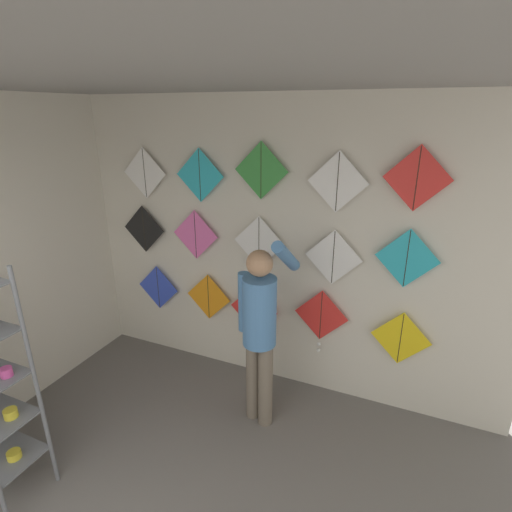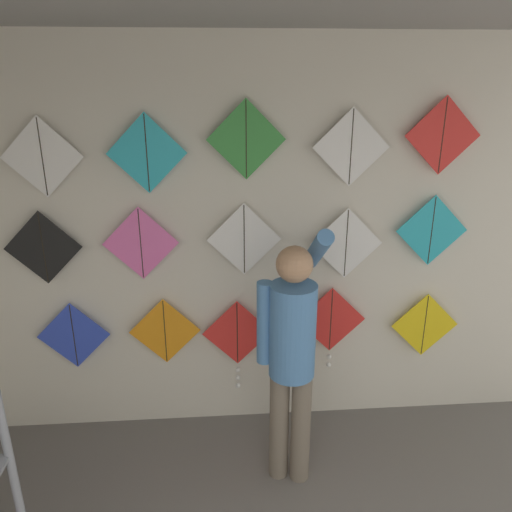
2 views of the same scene
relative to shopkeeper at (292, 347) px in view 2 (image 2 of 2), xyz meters
The scene contains 17 objects.
back_panel 0.83m from the shopkeeper, 110.31° to the left, with size 4.61×0.06×2.80m, color beige.
shopkeeper is the anchor object (origin of this frame).
kite_0 1.59m from the shopkeeper, 158.58° to the left, with size 0.51×0.01×0.51m.
kite_1 1.03m from the shopkeeper, 145.20° to the left, with size 0.51×0.01×0.51m.
kite_2 0.70m from the shopkeeper, 118.38° to the left, with size 0.51×0.04×0.72m.
kite_3 0.71m from the shopkeeper, 56.90° to the left, with size 0.51×0.04×0.65m.
kite_4 1.25m from the shopkeeper, 27.89° to the left, with size 0.51×0.01×0.51m.
kite_5 1.76m from the shopkeeper, 160.02° to the left, with size 0.51×0.01×0.51m.
kite_6 1.22m from the shopkeeper, 148.69° to the left, with size 0.51×0.01×0.51m.
kite_7 0.81m from the shopkeeper, 113.84° to the left, with size 0.51×0.01×0.51m.
kite_8 0.86m from the shopkeeper, 51.90° to the left, with size 0.51×0.01×0.51m.
kite_9 1.32m from the shopkeeper, 28.74° to the left, with size 0.51×0.01×0.51m.
kite_10 1.94m from the shopkeeper, 159.06° to the left, with size 0.51×0.01×0.51m.
kite_11 1.51m from the shopkeeper, 146.28° to the left, with size 0.51×0.01×0.51m.
kite_12 1.33m from the shopkeeper, 112.33° to the left, with size 0.51×0.01×0.51m.
kite_13 1.33m from the shopkeeper, 52.42° to the left, with size 0.51×0.01×0.51m.
kite_14 1.68m from the shopkeeper, 28.90° to the left, with size 0.51×0.01×0.51m.
Camera 2 is at (-0.18, 0.03, 2.54)m, focal length 35.00 mm.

